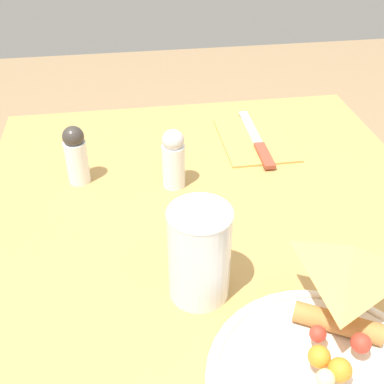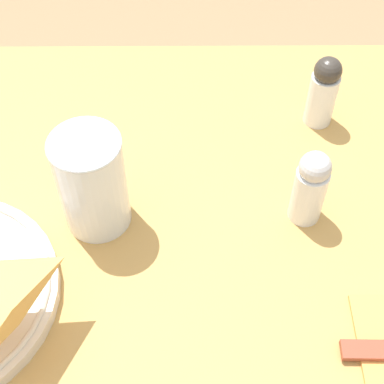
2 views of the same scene
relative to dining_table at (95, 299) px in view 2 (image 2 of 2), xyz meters
name	(u,v)px [view 2 (image 2 of 2)]	position (x,y,z in m)	size (l,w,h in m)	color
dining_table	(95,299)	(0.00, 0.00, 0.00)	(1.10, 0.72, 0.73)	tan
milk_glass	(93,186)	(0.01, 0.05, 0.17)	(0.08, 0.08, 0.13)	white
salt_shaker	(310,187)	(0.25, 0.05, 0.16)	(0.04, 0.04, 0.10)	white
pepper_shaker	(323,91)	(0.29, 0.20, 0.16)	(0.04, 0.04, 0.10)	white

